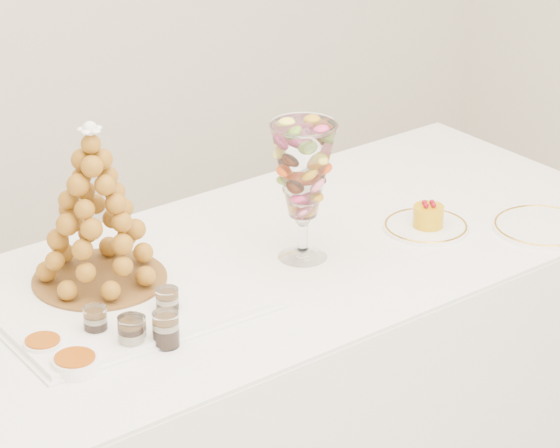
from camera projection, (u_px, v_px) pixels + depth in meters
buffet_table at (243, 412)px, 3.31m from camera, size 2.17×0.98×0.81m
lace_tray at (125, 301)px, 2.97m from camera, size 0.57×0.43×0.02m
macaron_vase at (303, 172)px, 3.10m from camera, size 0.16×0.16×0.34m
cake_plate at (426, 227)px, 3.34m from camera, size 0.22×0.22×0.01m
spare_plate at (543, 227)px, 3.34m from camera, size 0.25×0.25×0.01m
verrine_a at (96, 322)px, 2.83m from camera, size 0.06×0.06×0.07m
verrine_b at (136, 330)px, 2.81m from camera, size 0.05×0.05×0.06m
verrine_c at (167, 303)px, 2.91m from camera, size 0.06×0.06×0.07m
verrine_d at (131, 333)px, 2.78m from camera, size 0.07×0.07×0.08m
verrine_e at (166, 329)px, 2.80m from camera, size 0.07×0.07×0.08m
ramekin_back at (43, 346)px, 2.78m from camera, size 0.08×0.08×0.03m
ramekin_front at (75, 364)px, 2.71m from camera, size 0.10×0.10×0.03m
croquembouche at (95, 205)px, 2.96m from camera, size 0.32×0.32×0.39m
mousse_cake at (428, 216)px, 3.32m from camera, size 0.08×0.08×0.07m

